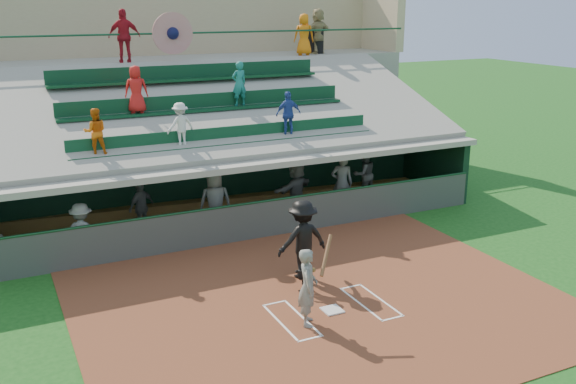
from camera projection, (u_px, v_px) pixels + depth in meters
name	position (u px, v px, depth m)	size (l,w,h in m)	color
ground	(332.00, 311.00, 14.47)	(100.00, 100.00, 0.00)	#164A14
dirt_slab	(322.00, 302.00, 14.90)	(11.00, 9.00, 0.02)	brown
home_plate	(332.00, 310.00, 14.46)	(0.43, 0.43, 0.03)	silver
batters_box_chalk	(332.00, 310.00, 14.46)	(2.65, 1.85, 0.01)	white
dugout_floor	(227.00, 222.00, 20.29)	(16.00, 3.50, 0.04)	gray
concourse_slab	(166.00, 117.00, 25.47)	(20.00, 3.00, 4.60)	gray
grandstand	(189.00, 131.00, 22.90)	(20.40, 10.40, 7.80)	#454A45
batter_at_plate	(308.00, 286.00, 13.65)	(0.95, 0.79, 1.95)	#62645F
catcher	(304.00, 271.00, 15.32)	(0.49, 0.38, 1.01)	black
home_umpire	(303.00, 239.00, 15.96)	(1.30, 0.75, 2.02)	black
dugout_bench	(218.00, 205.00, 21.23)	(14.31, 0.43, 0.43)	olive
dugout_player_a	(82.00, 233.00, 16.93)	(1.05, 0.60, 1.62)	#60635E
dugout_player_b	(141.00, 207.00, 19.14)	(0.93, 0.39, 1.58)	#5B5E59
dugout_player_c	(215.00, 202.00, 19.00)	(0.95, 0.62, 1.94)	#585B56
dugout_player_d	(296.00, 189.00, 20.44)	(1.70, 0.54, 1.84)	#545651
dugout_player_e	(342.00, 183.00, 20.89)	(0.71, 0.47, 1.96)	#595C57
dugout_player_f	(364.00, 174.00, 22.39)	(0.85, 0.67, 1.76)	#61645E
trash_bin	(316.00, 41.00, 26.92)	(0.66, 0.66, 0.99)	black
concourse_staff_a	(124.00, 36.00, 22.59)	(1.10, 0.46, 1.87)	#A91320
concourse_staff_b	(304.00, 35.00, 25.78)	(0.81, 0.53, 1.65)	orange
concourse_staff_c	(318.00, 31.00, 26.65)	(1.71, 0.54, 1.84)	tan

